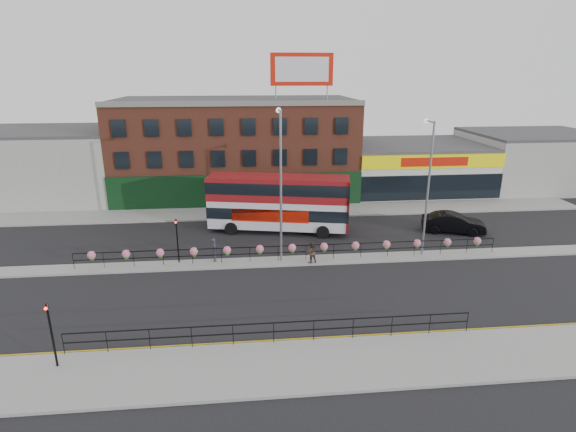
{
  "coord_description": "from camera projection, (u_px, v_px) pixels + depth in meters",
  "views": [
    {
      "loc": [
        -3.19,
        -29.41,
        13.0
      ],
      "look_at": [
        0.0,
        3.0,
        2.5
      ],
      "focal_mm": 28.0,
      "sensor_mm": 36.0,
      "label": 1
    }
  ],
  "objects": [
    {
      "name": "south_railing",
      "position": [
        274.0,
        328.0,
        22.09
      ],
      "size": [
        20.04,
        0.05,
        1.12
      ],
      "color": "black",
      "rests_on": "south_pavement"
    },
    {
      "name": "brick_building",
      "position": [
        237.0,
        147.0,
        49.1
      ],
      "size": [
        25.0,
        12.21,
        10.3
      ],
      "color": "brown",
      "rests_on": "ground"
    },
    {
      "name": "traffic_light_south",
      "position": [
        49.0,
        321.0,
        19.84
      ],
      "size": [
        0.15,
        0.28,
        3.65
      ],
      "color": "black",
      "rests_on": "south_pavement"
    },
    {
      "name": "median",
      "position": [
        292.0,
        261.0,
        32.12
      ],
      "size": [
        60.0,
        1.6,
        0.15
      ],
      "primitive_type": "cube",
      "color": "gray",
      "rests_on": "ground"
    },
    {
      "name": "pedestrian_b",
      "position": [
        311.0,
        252.0,
        31.46
      ],
      "size": [
        1.01,
        0.91,
        1.57
      ],
      "primitive_type": "imported",
      "rotation": [
        0.0,
        0.0,
        3.36
      ],
      "color": "#403026",
      "rests_on": "median"
    },
    {
      "name": "warehouse_east",
      "position": [
        533.0,
        159.0,
        52.99
      ],
      "size": [
        14.5,
        12.0,
        6.3
      ],
      "color": "#9B9A96",
      "rests_on": "ground"
    },
    {
      "name": "median_railing",
      "position": [
        292.0,
        248.0,
        31.82
      ],
      "size": [
        30.04,
        0.56,
        1.23
      ],
      "color": "black",
      "rests_on": "median"
    },
    {
      "name": "lamp_column_west",
      "position": [
        280.0,
        174.0,
        30.39
      ],
      "size": [
        0.38,
        1.85,
        10.54
      ],
      "color": "gray",
      "rests_on": "median"
    },
    {
      "name": "north_pavement",
      "position": [
        279.0,
        211.0,
        43.49
      ],
      "size": [
        60.0,
        4.0,
        0.15
      ],
      "primitive_type": "cube",
      "color": "gray",
      "rests_on": "ground"
    },
    {
      "name": "pedestrian_a",
      "position": [
        214.0,
        250.0,
        31.71
      ],
      "size": [
        0.72,
        0.56,
        1.71
      ],
      "primitive_type": "imported",
      "rotation": [
        0.0,
        0.0,
        1.69
      ],
      "color": "#2B2B39",
      "rests_on": "median"
    },
    {
      "name": "warehouse_west",
      "position": [
        46.0,
        164.0,
        47.71
      ],
      "size": [
        15.5,
        12.0,
        7.3
      ],
      "color": "#9B9A96",
      "rests_on": "ground"
    },
    {
      "name": "car",
      "position": [
        453.0,
        223.0,
        37.81
      ],
      "size": [
        4.74,
        6.15,
        1.69
      ],
      "primitive_type": "imported",
      "rotation": [
        0.0,
        0.0,
        1.26
      ],
      "color": "black",
      "rests_on": "ground"
    },
    {
      "name": "lamp_column_east",
      "position": [
        428.0,
        177.0,
        31.61
      ],
      "size": [
        0.35,
        1.7,
        9.7
      ],
      "color": "gray",
      "rests_on": "median"
    },
    {
      "name": "traffic_light_median",
      "position": [
        177.0,
        231.0,
        31.01
      ],
      "size": [
        0.15,
        0.28,
        3.65
      ],
      "color": "black",
      "rests_on": "median"
    },
    {
      "name": "south_pavement",
      "position": [
        320.0,
        365.0,
        20.75
      ],
      "size": [
        60.0,
        4.0,
        0.15
      ],
      "primitive_type": "cube",
      "color": "gray",
      "rests_on": "ground"
    },
    {
      "name": "double_decker_bus",
      "position": [
        279.0,
        198.0,
        37.53
      ],
      "size": [
        12.09,
        5.14,
        4.76
      ],
      "color": "silver",
      "rests_on": "ground"
    },
    {
      "name": "yellow_line_outer",
      "position": [
        313.0,
        340.0,
        22.78
      ],
      "size": [
        60.0,
        0.1,
        0.01
      ],
      "primitive_type": "cube",
      "color": "gold",
      "rests_on": "ground"
    },
    {
      "name": "billboard",
      "position": [
        302.0,
        70.0,
        42.53
      ],
      "size": [
        6.0,
        0.29,
        4.4
      ],
      "color": "red",
      "rests_on": "brick_building"
    },
    {
      "name": "supermarket",
      "position": [
        412.0,
        166.0,
        51.67
      ],
      "size": [
        15.0,
        12.25,
        5.3
      ],
      "color": "silver",
      "rests_on": "ground"
    },
    {
      "name": "yellow_line_inner",
      "position": [
        312.0,
        338.0,
        22.95
      ],
      "size": [
        60.0,
        0.1,
        0.01
      ],
      "primitive_type": "cube",
      "color": "gold",
      "rests_on": "ground"
    },
    {
      "name": "ground",
      "position": [
        292.0,
        262.0,
        32.14
      ],
      "size": [
        120.0,
        120.0,
        0.0
      ],
      "primitive_type": "plane",
      "color": "black",
      "rests_on": "ground"
    }
  ]
}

